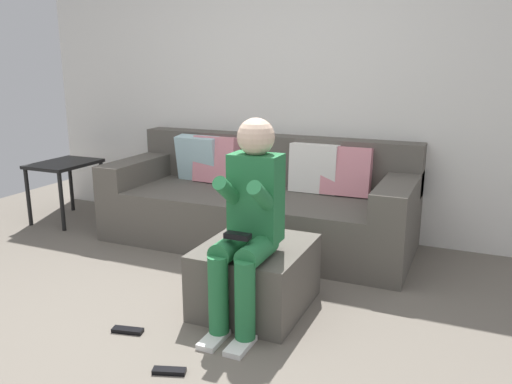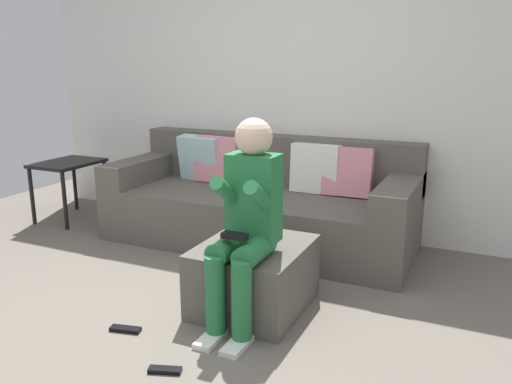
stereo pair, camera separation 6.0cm
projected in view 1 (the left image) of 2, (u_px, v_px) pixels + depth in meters
The scene contains 8 objects.
ground_plane at pixel (141, 350), 2.67m from camera, with size 6.54×6.54×0.00m, color #6B6359.
wall_back at pixel (294, 91), 4.39m from camera, with size 5.03×0.10×2.42m, color silver.
couch_sectional at pixel (259, 203), 4.24m from camera, with size 2.49×0.97×0.85m.
ottoman at pixel (256, 276), 3.10m from camera, with size 0.60×0.70×0.40m, color #59544C.
person_seated at pixel (249, 217), 2.81m from camera, with size 0.29×0.59×1.16m.
side_table at pixel (65, 171), 4.77m from camera, with size 0.46×0.60×0.56m.
remote_near_ottoman at pixel (169, 371), 2.47m from camera, with size 0.16×0.05×0.02m, color black.
remote_by_storage_bin at pixel (128, 330), 2.84m from camera, with size 0.17×0.05×0.02m, color black.
Camera 1 is at (1.51, -1.94, 1.45)m, focal length 36.07 mm.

